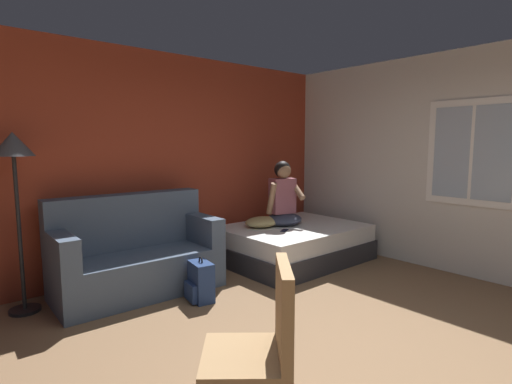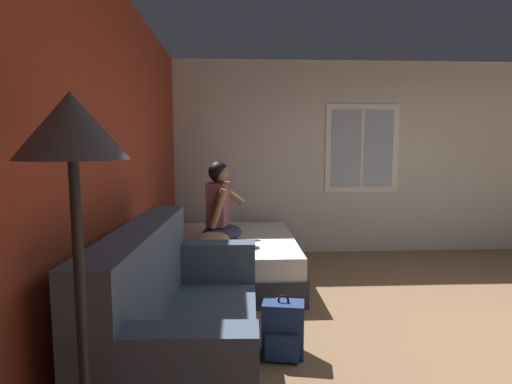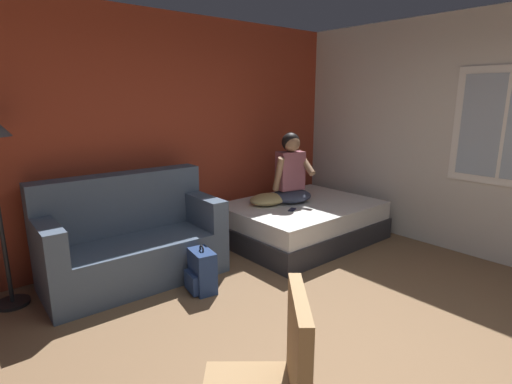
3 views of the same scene
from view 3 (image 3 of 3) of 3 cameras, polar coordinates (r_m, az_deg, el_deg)
The scene contains 7 objects.
wall_back_accent at distance 4.63m, azimuth -17.40°, elevation 7.42°, with size 10.78×0.16×2.70m, color #993823.
bed at distance 5.13m, azimuth 6.53°, elevation -4.22°, with size 1.88×1.41×0.48m.
couch at distance 4.19m, azimuth -17.38°, elevation -6.66°, with size 1.73×0.88×1.04m.
person_seated at distance 5.04m, azimuth 5.01°, elevation 2.53°, with size 0.61×0.55×0.88m.
backpack at distance 3.84m, azimuth -7.81°, elevation -11.24°, with size 0.27×0.33×0.46m.
throw_pillow at distance 4.94m, azimuth 1.71°, elevation -1.04°, with size 0.48×0.36×0.14m, color tan.
cell_phone at distance 4.75m, azimuth 5.21°, elevation -2.52°, with size 0.07×0.14×0.01m, color black.
Camera 3 is at (-1.79, -1.13, 1.80)m, focal length 28.00 mm.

